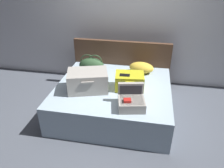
# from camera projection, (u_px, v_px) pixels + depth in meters

# --- Properties ---
(ground_plane) EXTENTS (12.00, 12.00, 0.00)m
(ground_plane) POSITION_uv_depth(u_px,v_px,m) (109.00, 126.00, 3.35)
(ground_plane) COLOR #4C515B
(back_wall) EXTENTS (8.00, 0.10, 2.60)m
(back_wall) POSITION_uv_depth(u_px,v_px,m) (125.00, 18.00, 4.13)
(back_wall) COLOR silver
(back_wall) RESTS_ON ground
(bed) EXTENTS (1.81, 1.65, 0.49)m
(bed) POSITION_uv_depth(u_px,v_px,m) (113.00, 99.00, 3.57)
(bed) COLOR #99ADBC
(bed) RESTS_ON ground
(headboard) EXTENTS (1.85, 0.08, 0.96)m
(headboard) POSITION_uv_depth(u_px,v_px,m) (121.00, 65.00, 4.20)
(headboard) COLOR #4C3323
(headboard) RESTS_ON ground
(hard_case_large) EXTENTS (0.69, 0.56, 0.31)m
(hard_case_large) POSITION_uv_depth(u_px,v_px,m) (88.00, 81.00, 3.28)
(hard_case_large) COLOR gray
(hard_case_large) RESTS_ON bed
(hard_case_medium) EXTENTS (0.47, 0.38, 0.25)m
(hard_case_medium) POSITION_uv_depth(u_px,v_px,m) (129.00, 81.00, 3.33)
(hard_case_medium) COLOR gold
(hard_case_medium) RESTS_ON bed
(hard_case_small) EXTENTS (0.41, 0.41, 0.29)m
(hard_case_small) POSITION_uv_depth(u_px,v_px,m) (131.00, 101.00, 2.91)
(hard_case_small) COLOR gray
(hard_case_small) RESTS_ON bed
(duffel_bag) EXTENTS (0.45, 0.27, 0.35)m
(duffel_bag) POSITION_uv_depth(u_px,v_px,m) (91.00, 65.00, 3.79)
(duffel_bag) COLOR #2D4C2D
(duffel_bag) RESTS_ON bed
(pillow_near_headboard) EXTENTS (0.46, 0.31, 0.19)m
(pillow_near_headboard) POSITION_uv_depth(u_px,v_px,m) (141.00, 68.00, 3.82)
(pillow_near_headboard) COLOR gold
(pillow_near_headboard) RESTS_ON bed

